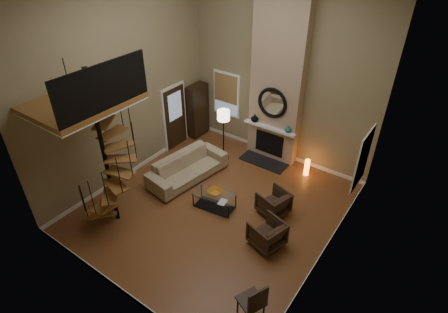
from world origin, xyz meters
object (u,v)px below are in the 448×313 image
Objects in this scene: coffee_table at (214,199)px; floor_lamp at (223,119)px; sofa at (188,167)px; side_chair at (254,301)px; armchair_far at (269,235)px; armchair_near at (275,204)px; hutch at (197,110)px; accent_lamp at (307,168)px.

floor_lamp is (-1.16, 2.05, 1.13)m from coffee_table.
side_chair is at bearing -116.41° from sofa.
sofa is at bearing -89.92° from armchair_far.
armchair_near is at bearing 110.83° from side_chair.
armchair_far is at bearing -11.09° from coffee_table.
hutch is 0.74× the size of sofa.
side_chair is (5.31, -4.95, -0.42)m from hutch.
side_chair reaches higher than accent_lamp.
sofa is 3.40m from armchair_far.
armchair_near is at bearing -88.30° from accent_lamp.
hutch is 4.77m from armchair_near.
accent_lamp is 0.56× the size of side_chair.
floor_lamp reaches higher than sofa.
coffee_table is (-1.44, -0.69, -0.07)m from armchair_near.
side_chair is at bearing 37.36° from armchair_near.
armchair_far is (4.64, -3.17, -0.60)m from hutch.
armchair_near is 1.12m from armchair_far.
floor_lamp is at bearing -1.68° from sofa.
hutch reaches higher than accent_lamp.
side_chair is at bearing -40.46° from coffee_table.
hutch is 2.51× the size of armchair_near.
accent_lamp is at bearing 63.69° from coffee_table.
hutch reaches higher than sofa.
armchair_near is 3.12m from floor_lamp.
sofa is at bearing 145.06° from side_chair.
armchair_far is 1.88m from coffee_table.
floor_lamp is at bearing -112.26° from armchair_far.
floor_lamp is 3.13× the size of accent_lamp.
coffee_table is at bearing 139.54° from side_chair.
hutch reaches higher than armchair_far.
hutch is 1.52× the size of coffee_table.
armchair_near is 0.42× the size of floor_lamp.
armchair_far is (3.26, -0.96, -0.04)m from sofa.
sofa is at bearing 156.96° from coffee_table.
floor_lamp is at bearing -163.99° from accent_lamp.
hutch is 4.23m from accent_lamp.
armchair_near is at bearing -27.79° from floor_lamp.
side_chair is (2.51, -2.14, 0.24)m from coffee_table.
armchair_far is 3.99m from floor_lamp.
armchair_near is 2.10m from accent_lamp.
side_chair is (1.08, -2.83, 0.17)m from armchair_near.
accent_lamp reaches higher than coffee_table.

